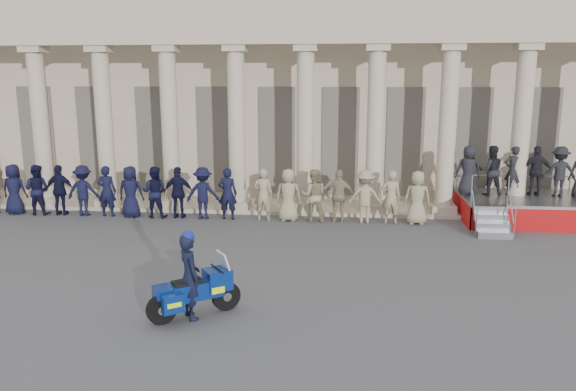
% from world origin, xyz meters
% --- Properties ---
extents(ground, '(90.00, 90.00, 0.00)m').
position_xyz_m(ground, '(0.00, 0.00, 0.00)').
color(ground, '#404042').
rests_on(ground, ground).
extents(building, '(40.00, 12.50, 9.00)m').
position_xyz_m(building, '(-0.00, 14.74, 4.52)').
color(building, tan).
rests_on(building, ground).
extents(officer_rank, '(18.86, 0.73, 1.92)m').
position_xyz_m(officer_rank, '(-3.75, 6.77, 0.96)').
color(officer_rank, black).
rests_on(officer_rank, ground).
extents(reviewing_stand, '(4.89, 4.20, 2.72)m').
position_xyz_m(reviewing_stand, '(9.32, 7.67, 1.52)').
color(reviewing_stand, gray).
rests_on(reviewing_stand, ground).
extents(motorcycle, '(1.82, 1.51, 1.37)m').
position_xyz_m(motorcycle, '(-0.39, -1.76, 0.59)').
color(motorcycle, black).
rests_on(motorcycle, ground).
extents(rider, '(0.77, 0.82, 1.98)m').
position_xyz_m(rider, '(-0.49, -1.83, 0.98)').
color(rider, black).
rests_on(rider, ground).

